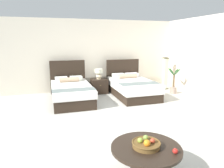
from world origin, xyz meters
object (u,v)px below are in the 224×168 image
Objects in this scene: table_lamp at (99,73)px; floor_lamp_corner at (165,74)px; fruit_bowl at (146,144)px; nightstand at (99,86)px; bed_near_window at (71,92)px; coffee_table at (146,154)px; loose_apple at (175,151)px; potted_palm at (173,85)px; bed_near_corner at (132,87)px.

table_lamp is 0.30× the size of floor_lamp_corner.
table_lamp is 0.94× the size of fruit_bowl.
bed_near_window is at bearing -146.53° from nightstand.
loose_apple is at bearing -43.20° from coffee_table.
nightstand is 2.69m from potted_palm.
coffee_table is at bearing -123.19° from floor_lamp_corner.
coffee_table is 5.67m from floor_lamp_corner.
fruit_bowl is at bearing -123.19° from floor_lamp_corner.
coffee_table is (-0.46, -4.86, -0.39)m from table_lamp.
floor_lamp_corner is (2.65, -0.12, -0.13)m from table_lamp.
table_lamp reaches higher than loose_apple.
coffee_table is (0.61, -4.14, 0.06)m from bed_near_window.
coffee_table is 5.02m from potted_palm.
bed_near_corner is 5.63× the size of table_lamp.
loose_apple is at bearing -122.57° from potted_palm.
floor_lamp_corner is at bearing 56.81° from fruit_bowl.
floor_lamp_corner is at bearing 60.61° from loose_apple.
bed_near_window is 5.51× the size of fruit_bowl.
nightstand is 1.55× the size of table_lamp.
bed_near_window is 1.04× the size of bed_near_corner.
nightstand is 1.46× the size of fruit_bowl.
floor_lamp_corner is (1.64, 0.61, 0.30)m from bed_near_corner.
bed_near_window reaches higher than nightstand.
fruit_bowl is 0.41× the size of potted_palm.
loose_apple is (-0.17, -5.11, 0.25)m from nightstand.
nightstand is at bearing 88.05° from loose_apple.
bed_near_window is 1.76× the size of floor_lamp_corner.
bed_near_window is 1.28m from nightstand.
bed_near_window is 4.50m from loose_apple.
table_lamp is at bearing 161.58° from potted_palm.
loose_apple is at bearing -105.00° from bed_near_corner.
bed_near_window reaches higher than table_lamp.
loose_apple is 0.07× the size of potted_palm.
bed_near_corner reaches higher than fruit_bowl.
bed_near_window reaches higher than coffee_table.
coffee_table is at bearing -95.39° from nightstand.
bed_near_corner is at bearing -0.15° from bed_near_window.
bed_near_window is at bearing -170.75° from floor_lamp_corner.
nightstand is 0.48m from table_lamp.
bed_near_corner is at bearing -36.17° from table_lamp.
floor_lamp_corner reaches higher than coffee_table.
coffee_table is 0.79× the size of floor_lamp_corner.
potted_palm is at bearing 53.08° from fruit_bowl.
floor_lamp_corner reaches higher than potted_palm.
nightstand is at bearing 84.61° from coffee_table.
bed_near_window is at bearing 101.51° from loose_apple.
bed_near_corner is 4.56m from loose_apple.
bed_near_window is at bearing 179.85° from bed_near_corner.
bed_near_window is at bearing 98.44° from coffee_table.
potted_palm is at bearing 53.08° from coffee_table.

